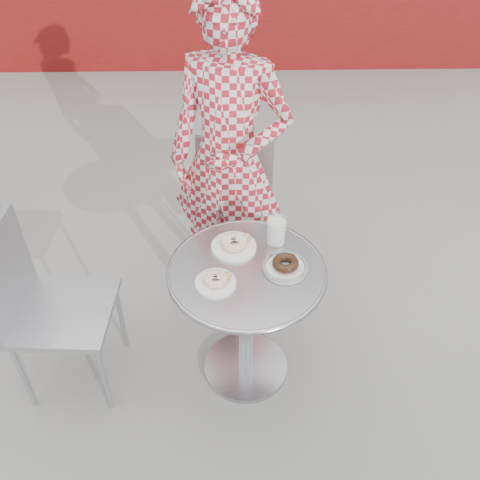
{
  "coord_description": "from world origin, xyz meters",
  "views": [
    {
      "loc": [
        -0.02,
        -1.65,
        2.25
      ],
      "look_at": [
        0.02,
        0.08,
        0.76
      ],
      "focal_mm": 40.0,
      "sensor_mm": 36.0,
      "label": 1
    }
  ],
  "objects_px": {
    "chair_left": "(69,338)",
    "plate_near": "(216,281)",
    "seated_person": "(230,161)",
    "plate_checker": "(285,266)",
    "milk_cup": "(276,231)",
    "plate_far": "(234,244)",
    "bistro_table": "(246,297)",
    "chair_far": "(237,208)"
  },
  "relations": [
    {
      "from": "chair_left",
      "to": "plate_near",
      "type": "bearing_deg",
      "value": -92.07
    },
    {
      "from": "chair_left",
      "to": "seated_person",
      "type": "height_order",
      "value": "seated_person"
    },
    {
      "from": "plate_checker",
      "to": "milk_cup",
      "type": "height_order",
      "value": "milk_cup"
    },
    {
      "from": "seated_person",
      "to": "plate_near",
      "type": "bearing_deg",
      "value": -75.5
    },
    {
      "from": "plate_far",
      "to": "milk_cup",
      "type": "height_order",
      "value": "milk_cup"
    },
    {
      "from": "bistro_table",
      "to": "seated_person",
      "type": "height_order",
      "value": "seated_person"
    },
    {
      "from": "plate_far",
      "to": "seated_person",
      "type": "bearing_deg",
      "value": 92.17
    },
    {
      "from": "plate_far",
      "to": "plate_near",
      "type": "height_order",
      "value": "plate_far"
    },
    {
      "from": "plate_near",
      "to": "plate_checker",
      "type": "xyz_separation_m",
      "value": [
        0.29,
        0.08,
        -0.0
      ]
    },
    {
      "from": "seated_person",
      "to": "plate_checker",
      "type": "distance_m",
      "value": 0.66
    },
    {
      "from": "chair_left",
      "to": "seated_person",
      "type": "distance_m",
      "value": 1.13
    },
    {
      "from": "chair_far",
      "to": "seated_person",
      "type": "bearing_deg",
      "value": 87.36
    },
    {
      "from": "milk_cup",
      "to": "plate_far",
      "type": "bearing_deg",
      "value": -169.78
    },
    {
      "from": "plate_near",
      "to": "milk_cup",
      "type": "height_order",
      "value": "milk_cup"
    },
    {
      "from": "chair_far",
      "to": "plate_far",
      "type": "xyz_separation_m",
      "value": [
        -0.02,
        -0.84,
        0.44
      ]
    },
    {
      "from": "seated_person",
      "to": "plate_checker",
      "type": "relative_size",
      "value": 8.65
    },
    {
      "from": "bistro_table",
      "to": "plate_far",
      "type": "height_order",
      "value": "plate_far"
    },
    {
      "from": "plate_near",
      "to": "seated_person",
      "type": "bearing_deg",
      "value": 85.03
    },
    {
      "from": "plate_near",
      "to": "plate_checker",
      "type": "bearing_deg",
      "value": 16.28
    },
    {
      "from": "plate_near",
      "to": "chair_left",
      "type": "bearing_deg",
      "value": 174.67
    },
    {
      "from": "seated_person",
      "to": "plate_near",
      "type": "distance_m",
      "value": 0.7
    },
    {
      "from": "chair_far",
      "to": "plate_near",
      "type": "height_order",
      "value": "chair_far"
    },
    {
      "from": "milk_cup",
      "to": "plate_checker",
      "type": "bearing_deg",
      "value": -80.83
    },
    {
      "from": "chair_far",
      "to": "plate_checker",
      "type": "relative_size",
      "value": 4.43
    },
    {
      "from": "bistro_table",
      "to": "chair_far",
      "type": "relative_size",
      "value": 0.8
    },
    {
      "from": "chair_left",
      "to": "milk_cup",
      "type": "distance_m",
      "value": 1.09
    },
    {
      "from": "chair_far",
      "to": "seated_person",
      "type": "height_order",
      "value": "seated_person"
    },
    {
      "from": "plate_far",
      "to": "milk_cup",
      "type": "relative_size",
      "value": 1.44
    },
    {
      "from": "bistro_table",
      "to": "plate_far",
      "type": "xyz_separation_m",
      "value": [
        -0.05,
        0.14,
        0.19
      ]
    },
    {
      "from": "plate_far",
      "to": "plate_checker",
      "type": "bearing_deg",
      "value": -32.89
    },
    {
      "from": "seated_person",
      "to": "plate_far",
      "type": "bearing_deg",
      "value": -68.37
    },
    {
      "from": "chair_far",
      "to": "chair_left",
      "type": "distance_m",
      "value": 1.27
    },
    {
      "from": "bistro_table",
      "to": "seated_person",
      "type": "xyz_separation_m",
      "value": [
        -0.07,
        0.6,
        0.32
      ]
    },
    {
      "from": "plate_far",
      "to": "plate_checker",
      "type": "relative_size",
      "value": 1.02
    },
    {
      "from": "seated_person",
      "to": "plate_near",
      "type": "xyz_separation_m",
      "value": [
        -0.06,
        -0.68,
        -0.14
      ]
    },
    {
      "from": "plate_checker",
      "to": "milk_cup",
      "type": "bearing_deg",
      "value": 99.17
    },
    {
      "from": "bistro_table",
      "to": "plate_near",
      "type": "bearing_deg",
      "value": -148.22
    },
    {
      "from": "seated_person",
      "to": "milk_cup",
      "type": "relative_size",
      "value": 12.19
    },
    {
      "from": "bistro_table",
      "to": "chair_left",
      "type": "distance_m",
      "value": 0.86
    },
    {
      "from": "chair_far",
      "to": "plate_far",
      "type": "height_order",
      "value": "chair_far"
    },
    {
      "from": "chair_far",
      "to": "plate_near",
      "type": "bearing_deg",
      "value": 87.82
    },
    {
      "from": "bistro_table",
      "to": "chair_far",
      "type": "bearing_deg",
      "value": 91.78
    }
  ]
}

